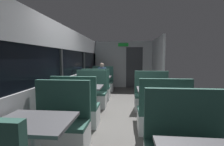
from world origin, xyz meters
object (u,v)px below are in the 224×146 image
bench_mid_window_facing_end (77,111)px  dining_table_rear_aisle (156,93)px  dining_table_far_window (100,79)px  bench_far_window_facing_end (96,90)px  bench_rear_aisle_facing_end (162,117)px  bench_rear_aisle_facing_entry (152,99)px  bench_near_window_facing_entry (60,128)px  bench_far_window_facing_entry (102,84)px  dining_table_mid_window (85,90)px  dining_table_near_window (34,128)px  seated_passenger (102,79)px  bench_mid_window_facing_entry (91,96)px

bench_mid_window_facing_end → dining_table_rear_aisle: 1.88m
dining_table_far_window → bench_far_window_facing_end: 0.77m
bench_rear_aisle_facing_end → bench_rear_aisle_facing_entry: bearing=90.0°
bench_near_window_facing_entry → bench_rear_aisle_facing_end: (1.79, 0.68, 0.00)m
bench_far_window_facing_end → bench_far_window_facing_entry: (0.00, 1.40, 0.00)m
bench_near_window_facing_entry → bench_rear_aisle_facing_entry: size_ratio=1.00×
dining_table_rear_aisle → dining_table_mid_window: bearing=173.6°
dining_table_near_window → bench_far_window_facing_end: bearing=90.0°
bench_near_window_facing_entry → dining_table_mid_window: (0.00, 1.58, 0.31)m
dining_table_near_window → bench_near_window_facing_entry: bearing=90.0°
dining_table_mid_window → dining_table_rear_aisle: size_ratio=1.00×
dining_table_mid_window → seated_passenger: bearing=90.0°
dining_table_near_window → bench_mid_window_facing_entry: bearing=90.0°
bench_near_window_facing_entry → bench_mid_window_facing_entry: (0.00, 2.28, 0.00)m
bench_near_window_facing_entry → dining_table_rear_aisle: size_ratio=1.22×
dining_table_rear_aisle → seated_passenger: bearing=120.0°
bench_mid_window_facing_end → dining_table_far_window: size_ratio=1.22×
bench_mid_window_facing_end → bench_rear_aisle_facing_entry: (1.79, 1.20, 0.00)m
dining_table_rear_aisle → bench_rear_aisle_facing_entry: 0.77m
dining_table_near_window → bench_far_window_facing_entry: size_ratio=0.82×
bench_far_window_facing_end → seated_passenger: (0.00, 1.33, 0.21)m
seated_passenger → dining_table_near_window: bearing=-90.0°
bench_mid_window_facing_end → dining_table_far_window: bench_mid_window_facing_end is taller
bench_mid_window_facing_entry → bench_rear_aisle_facing_entry: bearing=-6.4°
bench_near_window_facing_entry → seated_passenger: (0.00, 4.48, 0.21)m
dining_table_far_window → bench_far_window_facing_entry: 0.77m
bench_mid_window_facing_entry → bench_rear_aisle_facing_end: (1.79, -1.60, 0.00)m
dining_table_near_window → bench_far_window_facing_end: bench_far_window_facing_end is taller
bench_mid_window_facing_end → seated_passenger: size_ratio=0.87×
bench_mid_window_facing_entry → bench_far_window_facing_end: (0.00, 0.88, 0.00)m
dining_table_near_window → seated_passenger: 5.18m
bench_far_window_facing_entry → seated_passenger: size_ratio=0.87×
bench_mid_window_facing_entry → dining_table_far_window: size_ratio=1.22×
dining_table_rear_aisle → bench_rear_aisle_facing_end: size_ratio=0.82×
bench_near_window_facing_entry → bench_rear_aisle_facing_entry: same height
bench_mid_window_facing_end → bench_rear_aisle_facing_end: size_ratio=1.00×
dining_table_mid_window → bench_far_window_facing_entry: (0.00, 2.98, -0.31)m
bench_far_window_facing_end → dining_table_rear_aisle: bearing=-44.8°
bench_far_window_facing_entry → bench_rear_aisle_facing_end: (1.79, -3.88, 0.00)m
bench_far_window_facing_end → bench_rear_aisle_facing_end: size_ratio=1.00×
dining_table_near_window → bench_near_window_facing_entry: size_ratio=0.82×
dining_table_mid_window → bench_rear_aisle_facing_end: bench_rear_aisle_facing_end is taller
bench_rear_aisle_facing_entry → dining_table_far_window: bearing=135.2°
bench_rear_aisle_facing_entry → bench_near_window_facing_entry: bearing=-130.8°
bench_far_window_facing_end → dining_table_near_window: bearing=-90.0°
bench_near_window_facing_entry → bench_mid_window_facing_end: bearing=90.0°
bench_near_window_facing_entry → bench_rear_aisle_facing_end: 1.91m
bench_mid_window_facing_end → dining_table_far_window: (0.00, 2.98, 0.31)m
bench_far_window_facing_entry → bench_mid_window_facing_end: bearing=-90.0°
dining_table_rear_aisle → bench_rear_aisle_facing_end: bench_rear_aisle_facing_end is taller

